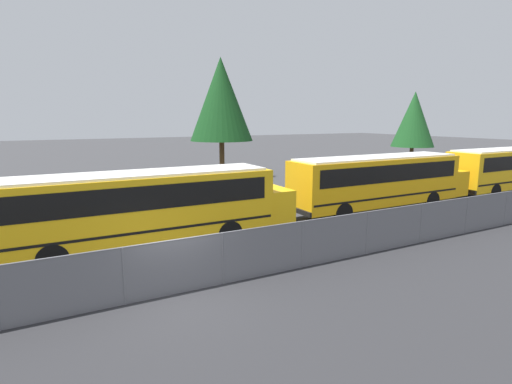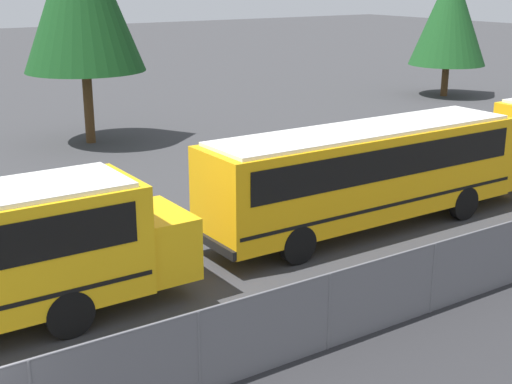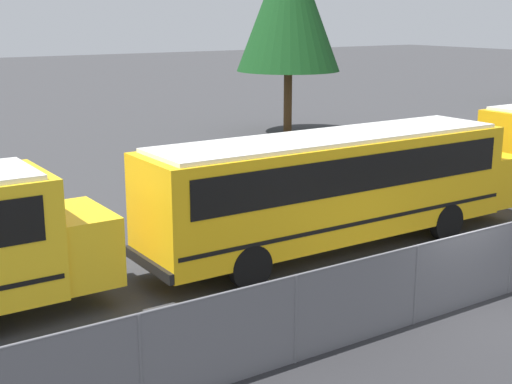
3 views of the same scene
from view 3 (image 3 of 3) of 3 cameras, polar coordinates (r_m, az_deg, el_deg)
The scene contains 4 objects.
ground_plane at distance 16.35m, azimuth 16.20°, elevation -8.88°, with size 200.00×200.00×0.00m, color #38383A.
fence at distance 16.03m, azimuth 16.42°, elevation -5.98°, with size 76.06×0.07×1.72m.
school_bus_2 at distance 19.05m, azimuth 6.71°, elevation 0.86°, with size 12.02×2.45×3.17m.
tree_2 at distance 37.92m, azimuth 2.65°, elevation 14.94°, with size 5.40×5.40×10.34m.
Camera 3 is at (-11.74, -9.54, 6.21)m, focal length 50.00 mm.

